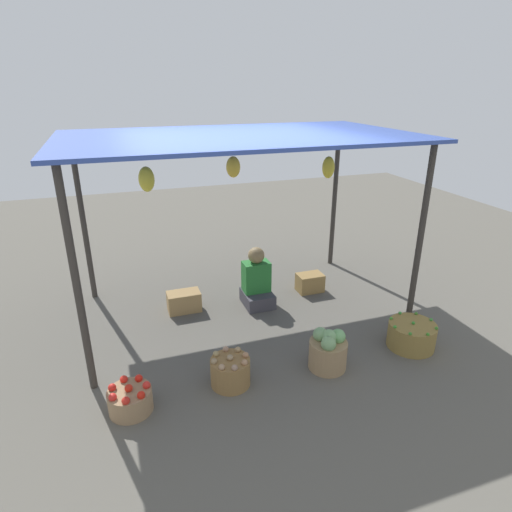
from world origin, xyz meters
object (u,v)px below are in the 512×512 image
object	(u,v)px
vendor_person	(257,283)
basket_cabbages	(328,351)
basket_potatoes	(230,371)
wooden_crate_near_vendor	(310,283)
wooden_crate_stacked_rear	(184,301)
basket_red_tomatoes	(130,399)
basket_green_chilies	(411,335)

from	to	relation	value
vendor_person	basket_cabbages	xyz separation A→B (m)	(0.24, -1.52, -0.10)
vendor_person	basket_potatoes	bearing A→B (deg)	-117.82
basket_potatoes	wooden_crate_near_vendor	bearing A→B (deg)	44.62
basket_potatoes	wooden_crate_stacked_rear	world-z (taller)	basket_potatoes
vendor_person	basket_red_tomatoes	size ratio (longest dim) A/B	2.01
basket_red_tomatoes	basket_potatoes	xyz separation A→B (m)	(0.93, 0.06, 0.03)
vendor_person	wooden_crate_stacked_rear	distance (m)	0.96
basket_green_chilies	basket_red_tomatoes	bearing A→B (deg)	-179.31
basket_cabbages	wooden_crate_stacked_rear	size ratio (longest dim) A/B	1.06
basket_red_tomatoes	basket_cabbages	xyz separation A→B (m)	(1.94, -0.00, 0.08)
basket_cabbages	basket_green_chilies	size ratio (longest dim) A/B	0.85
basket_red_tomatoes	basket_cabbages	distance (m)	1.94
vendor_person	basket_cabbages	size ratio (longest dim) A/B	1.79
vendor_person	wooden_crate_near_vendor	size ratio (longest dim) A/B	2.22
wooden_crate_near_vendor	basket_green_chilies	bearing A→B (deg)	-73.71
basket_cabbages	wooden_crate_near_vendor	size ratio (longest dim) A/B	1.24
vendor_person	wooden_crate_near_vendor	xyz separation A→B (m)	(0.82, 0.11, -0.17)
wooden_crate_stacked_rear	basket_potatoes	bearing A→B (deg)	-83.98
vendor_person	wooden_crate_stacked_rear	xyz separation A→B (m)	(-0.93, 0.12, -0.17)
basket_cabbages	basket_green_chilies	distance (m)	1.05
basket_potatoes	wooden_crate_near_vendor	xyz separation A→B (m)	(1.58, 1.56, -0.02)
vendor_person	basket_potatoes	distance (m)	1.65
wooden_crate_stacked_rear	vendor_person	bearing A→B (deg)	-7.51
vendor_person	wooden_crate_stacked_rear	bearing A→B (deg)	172.49
basket_red_tomatoes	wooden_crate_stacked_rear	xyz separation A→B (m)	(0.77, 1.64, 0.01)
vendor_person	basket_green_chilies	xyz separation A→B (m)	(1.28, -1.48, -0.16)
basket_red_tomatoes	basket_cabbages	world-z (taller)	basket_cabbages
vendor_person	basket_potatoes	xyz separation A→B (m)	(-0.77, -1.45, -0.15)
basket_cabbages	wooden_crate_near_vendor	world-z (taller)	basket_cabbages
vendor_person	basket_cabbages	distance (m)	1.54
basket_potatoes	wooden_crate_stacked_rear	xyz separation A→B (m)	(-0.17, 1.57, -0.02)
basket_cabbages	wooden_crate_near_vendor	xyz separation A→B (m)	(0.58, 1.63, -0.07)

